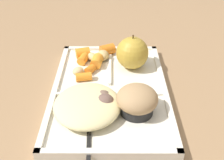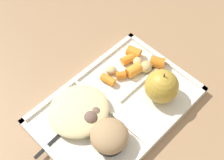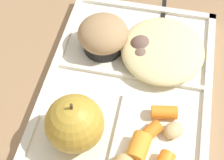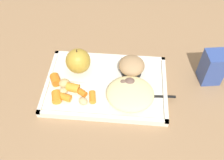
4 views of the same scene
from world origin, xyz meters
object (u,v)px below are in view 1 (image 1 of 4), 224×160
lunch_tray (110,91)px  plastic_fork (89,124)px  bran_muffin (137,101)px  green_apple (132,53)px

lunch_tray → plastic_fork: bearing=-18.7°
lunch_tray → bran_muffin: bearing=35.4°
green_apple → plastic_fork: (0.20, -0.09, -0.04)m
green_apple → bran_muffin: 0.17m
plastic_fork → lunch_tray: bearing=161.3°
green_apple → bran_muffin: size_ratio=1.07×
lunch_tray → bran_muffin: (0.07, 0.05, 0.03)m
green_apple → plastic_fork: 0.22m
plastic_fork → green_apple: bearing=155.8°
lunch_tray → green_apple: bearing=149.7°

